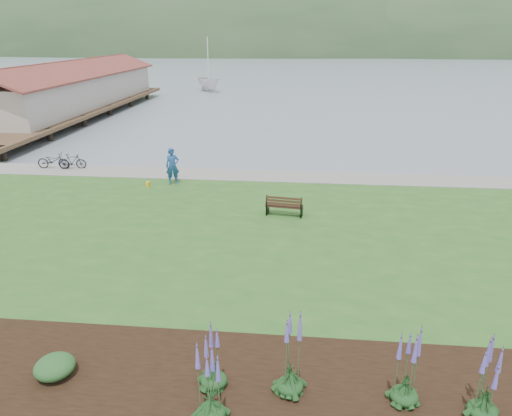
{
  "coord_description": "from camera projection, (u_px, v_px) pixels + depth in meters",
  "views": [
    {
      "loc": [
        3.12,
        -17.78,
        8.02
      ],
      "look_at": [
        1.44,
        -0.47,
        1.3
      ],
      "focal_mm": 32.0,
      "sensor_mm": 36.0,
      "label": 1
    }
  ],
  "objects": [
    {
      "name": "ground",
      "position": [
        224.0,
        231.0,
        19.68
      ],
      "size": [
        600.0,
        600.0,
        0.0
      ],
      "primitive_type": "plane",
      "color": "slate",
      "rests_on": "ground"
    },
    {
      "name": "lawn",
      "position": [
        216.0,
        247.0,
        17.75
      ],
      "size": [
        34.0,
        20.0,
        0.4
      ],
      "primitive_type": "cube",
      "color": "#295B20",
      "rests_on": "ground"
    },
    {
      "name": "shoreline_path",
      "position": [
        243.0,
        175.0,
        25.94
      ],
      "size": [
        34.0,
        2.2,
        0.03
      ],
      "primitive_type": "cube",
      "color": "gray",
      "rests_on": "lawn"
    },
    {
      "name": "garden_bed",
      "position": [
        285.0,
        397.0,
        10.16
      ],
      "size": [
        24.0,
        4.4,
        0.04
      ],
      "primitive_type": "cube",
      "color": "black",
      "rests_on": "lawn"
    },
    {
      "name": "far_hillside",
      "position": [
        347.0,
        54.0,
        175.7
      ],
      "size": [
        580.0,
        80.0,
        38.0
      ],
      "primitive_type": null,
      "color": "#2C4A2A",
      "rests_on": "ground"
    },
    {
      "name": "pier_pavilion",
      "position": [
        72.0,
        89.0,
        46.09
      ],
      "size": [
        8.0,
        36.0,
        5.4
      ],
      "color": "#4C3826",
      "rests_on": "ground"
    },
    {
      "name": "park_bench",
      "position": [
        284.0,
        205.0,
        20.07
      ],
      "size": [
        1.66,
        0.85,
        0.99
      ],
      "rotation": [
        0.0,
        0.0,
        -0.13
      ],
      "color": "#311D13",
      "rests_on": "lawn"
    },
    {
      "name": "person",
      "position": [
        172.0,
        163.0,
        24.12
      ],
      "size": [
        0.98,
        0.82,
        2.29
      ],
      "primitive_type": "imported",
      "rotation": [
        0.0,
        0.0,
        0.34
      ],
      "color": "navy",
      "rests_on": "lawn"
    },
    {
      "name": "bicycle_a",
      "position": [
        53.0,
        161.0,
        27.08
      ],
      "size": [
        0.76,
        1.91,
        0.98
      ],
      "primitive_type": "imported",
      "rotation": [
        0.0,
        0.0,
        1.63
      ],
      "color": "black",
      "rests_on": "lawn"
    },
    {
      "name": "bicycle_b",
      "position": [
        73.0,
        162.0,
        26.98
      ],
      "size": [
        0.83,
        1.59,
        0.92
      ],
      "primitive_type": "imported",
      "rotation": [
        0.0,
        0.0,
        1.84
      ],
      "color": "black",
      "rests_on": "lawn"
    },
    {
      "name": "sailboat",
      "position": [
        209.0,
        91.0,
        66.08
      ],
      "size": [
        12.66,
        12.69,
        23.6
      ],
      "primitive_type": "imported",
      "rotation": [
        0.0,
        0.0,
        0.66
      ],
      "color": "silver",
      "rests_on": "ground"
    },
    {
      "name": "pannier",
      "position": [
        148.0,
        184.0,
        24.03
      ],
      "size": [
        0.17,
        0.25,
        0.27
      ],
      "primitive_type": "cube",
      "rotation": [
        0.0,
        0.0,
        -0.04
      ],
      "color": "yellow",
      "rests_on": "lawn"
    },
    {
      "name": "echium_0",
      "position": [
        291.0,
        359.0,
        9.98
      ],
      "size": [
        0.62,
        0.62,
        2.35
      ],
      "color": "#153A18",
      "rests_on": "garden_bed"
    },
    {
      "name": "echium_1",
      "position": [
        408.0,
        369.0,
        9.71
      ],
      "size": [
        0.62,
        0.62,
        2.17
      ],
      "color": "#153A18",
      "rests_on": "garden_bed"
    },
    {
      "name": "echium_2",
      "position": [
        488.0,
        385.0,
        9.34
      ],
      "size": [
        0.62,
        0.62,
        1.96
      ],
      "color": "#153A18",
      "rests_on": "garden_bed"
    },
    {
      "name": "echium_4",
      "position": [
        213.0,
        360.0,
        10.22
      ],
      "size": [
        0.62,
        0.62,
        1.92
      ],
      "color": "#153A18",
      "rests_on": "garden_bed"
    },
    {
      "name": "echium_5",
      "position": [
        210.0,
        386.0,
        9.28
      ],
      "size": [
        0.62,
        0.62,
        2.08
      ],
      "color": "#153A18",
      "rests_on": "garden_bed"
    },
    {
      "name": "shrub_0",
      "position": [
        55.0,
        367.0,
        10.72
      ],
      "size": [
        0.94,
        0.94,
        0.47
      ],
      "primitive_type": "ellipsoid",
      "color": "#1E4C21",
      "rests_on": "garden_bed"
    }
  ]
}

